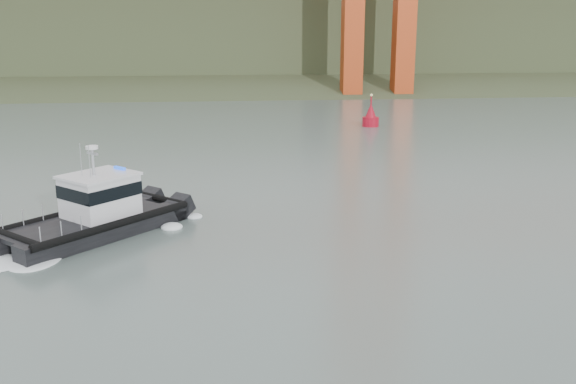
# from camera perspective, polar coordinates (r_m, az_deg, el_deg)

# --- Properties ---
(ground) EXTENTS (400.00, 400.00, 0.00)m
(ground) POSITION_cam_1_polar(r_m,az_deg,el_deg) (25.87, -0.83, -10.13)
(ground) COLOR #576861
(ground) RESTS_ON ground
(headlands) EXTENTS (500.00, 105.36, 27.12)m
(headlands) POSITION_cam_1_polar(r_m,az_deg,el_deg) (148.96, -5.29, 13.14)
(headlands) COLOR #334326
(headlands) RESTS_ON ground
(patrol_boat) EXTENTS (9.69, 9.93, 4.94)m
(patrol_boat) POSITION_cam_1_polar(r_m,az_deg,el_deg) (35.52, -16.67, -1.67)
(patrol_boat) COLOR black
(patrol_boat) RESTS_ON ground
(nav_buoy) EXTENTS (1.81, 1.81, 3.77)m
(nav_buoy) POSITION_cam_1_polar(r_m,az_deg,el_deg) (71.39, 7.36, 6.61)
(nav_buoy) COLOR #A20B1C
(nav_buoy) RESTS_ON ground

